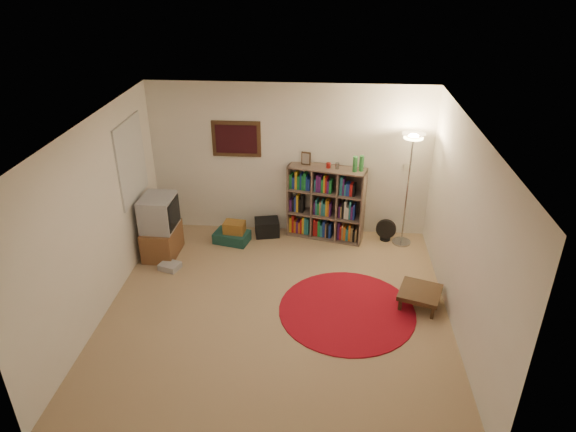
# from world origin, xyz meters

# --- Properties ---
(room) EXTENTS (4.54, 4.54, 2.54)m
(room) POSITION_xyz_m (-0.05, 0.05, 1.26)
(room) COLOR #A1825E
(room) RESTS_ON ground
(bookshelf) EXTENTS (1.28, 0.63, 1.48)m
(bookshelf) POSITION_xyz_m (0.59, 2.05, 0.60)
(bookshelf) COLOR brown
(bookshelf) RESTS_ON ground
(floor_lamp) EXTENTS (0.46, 0.46, 1.86)m
(floor_lamp) POSITION_xyz_m (1.86, 1.92, 1.55)
(floor_lamp) COLOR gray
(floor_lamp) RESTS_ON ground
(floor_fan) EXTENTS (0.33, 0.19, 0.37)m
(floor_fan) POSITION_xyz_m (1.60, 1.99, 0.19)
(floor_fan) COLOR black
(floor_fan) RESTS_ON ground
(tv_stand) EXTENTS (0.51, 0.70, 0.99)m
(tv_stand) POSITION_xyz_m (-1.91, 1.27, 0.48)
(tv_stand) COLOR brown
(tv_stand) RESTS_ON ground
(dvd_box) EXTENTS (0.34, 0.31, 0.09)m
(dvd_box) POSITION_xyz_m (-1.70, 0.86, 0.05)
(dvd_box) COLOR #9E9EA2
(dvd_box) RESTS_ON ground
(suitcase) EXTENTS (0.61, 0.47, 0.18)m
(suitcase) POSITION_xyz_m (-0.91, 1.73, 0.09)
(suitcase) COLOR #163E37
(suitcase) RESTS_ON ground
(wicker_basket) EXTENTS (0.35, 0.27, 0.19)m
(wicker_basket) POSITION_xyz_m (-0.86, 1.74, 0.27)
(wicker_basket) COLOR brown
(wicker_basket) RESTS_ON suitcase
(duffel_bag) EXTENTS (0.45, 0.40, 0.27)m
(duffel_bag) POSITION_xyz_m (-0.36, 2.02, 0.14)
(duffel_bag) COLOR black
(duffel_bag) RESTS_ON ground
(red_rug) EXTENTS (1.81, 1.81, 0.02)m
(red_rug) POSITION_xyz_m (0.93, 0.05, 0.01)
(red_rug) COLOR maroon
(red_rug) RESTS_ON ground
(side_table) EXTENTS (0.67, 0.67, 0.24)m
(side_table) POSITION_xyz_m (1.89, 0.25, 0.20)
(side_table) COLOR #352112
(side_table) RESTS_ON ground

